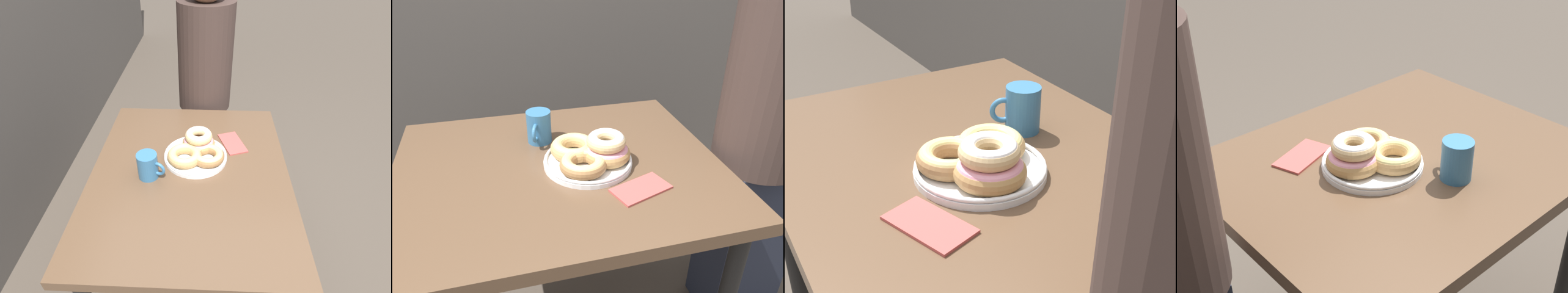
% 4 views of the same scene
% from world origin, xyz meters
% --- Properties ---
extents(dining_table, '(0.95, 0.78, 0.74)m').
position_xyz_m(dining_table, '(0.00, 0.12, 0.65)').
color(dining_table, brown).
rests_on(dining_table, ground_plane).
extents(donut_plate, '(0.27, 0.26, 0.10)m').
position_xyz_m(donut_plate, '(0.09, 0.10, 0.78)').
color(donut_plate, white).
rests_on(donut_plate, dining_table).
extents(coffee_mug, '(0.08, 0.11, 0.11)m').
position_xyz_m(coffee_mug, '(-0.03, 0.28, 0.80)').
color(coffee_mug, teal).
rests_on(coffee_mug, dining_table).
extents(person_figure, '(0.32, 0.29, 1.42)m').
position_xyz_m(person_figure, '(0.66, 0.07, 0.73)').
color(person_figure, '#232838').
rests_on(person_figure, ground_plane).
extents(napkin, '(0.17, 0.13, 0.01)m').
position_xyz_m(napkin, '(0.19, -0.06, 0.74)').
color(napkin, '#BC4C47').
rests_on(napkin, dining_table).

